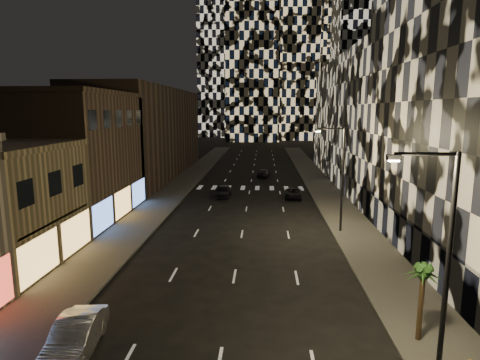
# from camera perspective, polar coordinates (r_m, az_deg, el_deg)

# --- Properties ---
(sidewalk_left) EXTENTS (4.00, 120.00, 0.15)m
(sidewalk_left) POSITION_cam_1_polar(r_m,az_deg,el_deg) (56.61, -8.72, -0.93)
(sidewalk_left) COLOR #47443F
(sidewalk_left) RESTS_ON ground
(sidewalk_right) EXTENTS (4.00, 120.00, 0.15)m
(sidewalk_right) POSITION_cam_1_polar(r_m,az_deg,el_deg) (55.98, 11.73, -1.14)
(sidewalk_right) COLOR #47443F
(sidewalk_right) RESTS_ON ground
(curb_left) EXTENTS (0.20, 120.00, 0.15)m
(curb_left) POSITION_cam_1_polar(r_m,az_deg,el_deg) (56.21, -6.63, -0.95)
(curb_left) COLOR #4C4C47
(curb_left) RESTS_ON ground
(curb_right) EXTENTS (0.20, 120.00, 0.15)m
(curb_right) POSITION_cam_1_polar(r_m,az_deg,el_deg) (55.71, 9.60, -1.13)
(curb_right) COLOR #4C4C47
(curb_right) RESTS_ON ground
(retail_brown) EXTENTS (10.00, 15.00, 12.00)m
(retail_brown) POSITION_cam_1_polar(r_m,az_deg,el_deg) (42.52, -22.92, 2.93)
(retail_brown) COLOR #4E3C2C
(retail_brown) RESTS_ON ground
(retail_filler_left) EXTENTS (10.00, 40.00, 14.00)m
(retail_filler_left) POSITION_cam_1_polar(r_m,az_deg,el_deg) (67.15, -12.98, 6.57)
(retail_filler_left) COLOR #4E3C2C
(retail_filler_left) RESTS_ON ground
(midrise_base) EXTENTS (0.60, 25.00, 3.00)m
(midrise_base) POSITION_cam_1_polar(r_m,az_deg,el_deg) (32.03, 22.55, -7.34)
(midrise_base) COLOR #383838
(midrise_base) RESTS_ON ground
(midrise_filler_right) EXTENTS (16.00, 40.00, 18.00)m
(midrise_filler_right) POSITION_cam_1_polar(r_m,az_deg,el_deg) (64.04, 20.08, 7.87)
(midrise_filler_right) COLOR #232326
(midrise_filler_right) RESTS_ON ground
(tower_center_low) EXTENTS (18.00, 18.00, 95.00)m
(tower_center_low) POSITION_cam_1_polar(r_m,az_deg,el_deg) (149.07, 1.97, 24.20)
(tower_center_low) COLOR black
(tower_center_low) RESTS_ON ground
(streetlight_near) EXTENTS (2.55, 0.25, 9.00)m
(streetlight_near) POSITION_cam_1_polar(r_m,az_deg,el_deg) (16.64, 26.79, -9.48)
(streetlight_near) COLOR black
(streetlight_near) RESTS_ON sidewalk_right
(streetlight_far) EXTENTS (2.55, 0.25, 9.00)m
(streetlight_far) POSITION_cam_1_polar(r_m,az_deg,el_deg) (35.38, 14.02, 1.10)
(streetlight_far) COLOR black
(streetlight_far) RESTS_ON sidewalk_right
(car_silver_parked) EXTENTS (2.15, 4.91, 1.57)m
(car_silver_parked) POSITION_cam_1_polar(r_m,az_deg,el_deg) (20.14, -22.40, -19.97)
(car_silver_parked) COLOR #A8A7AD
(car_silver_parked) RESTS_ON ground
(car_dark_midlane) EXTENTS (1.94, 4.37, 1.46)m
(car_dark_midlane) POSITION_cam_1_polar(r_m,az_deg,el_deg) (49.39, -2.46, -1.63)
(car_dark_midlane) COLOR black
(car_dark_midlane) RESTS_ON ground
(car_dark_oncoming) EXTENTS (2.28, 4.48, 1.24)m
(car_dark_oncoming) POSITION_cam_1_polar(r_m,az_deg,el_deg) (64.71, 3.35, 1.01)
(car_dark_oncoming) COLOR black
(car_dark_oncoming) RESTS_ON ground
(car_dark_rightlane) EXTENTS (2.15, 4.33, 1.18)m
(car_dark_rightlane) POSITION_cam_1_polar(r_m,az_deg,el_deg) (49.17, 7.61, -1.93)
(car_dark_rightlane) COLOR black
(car_dark_rightlane) RESTS_ON ground
(palm_tree) EXTENTS (1.86, 1.84, 3.65)m
(palm_tree) POSITION_cam_1_polar(r_m,az_deg,el_deg) (20.25, 24.57, -12.51)
(palm_tree) COLOR #47331E
(palm_tree) RESTS_ON sidewalk_right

